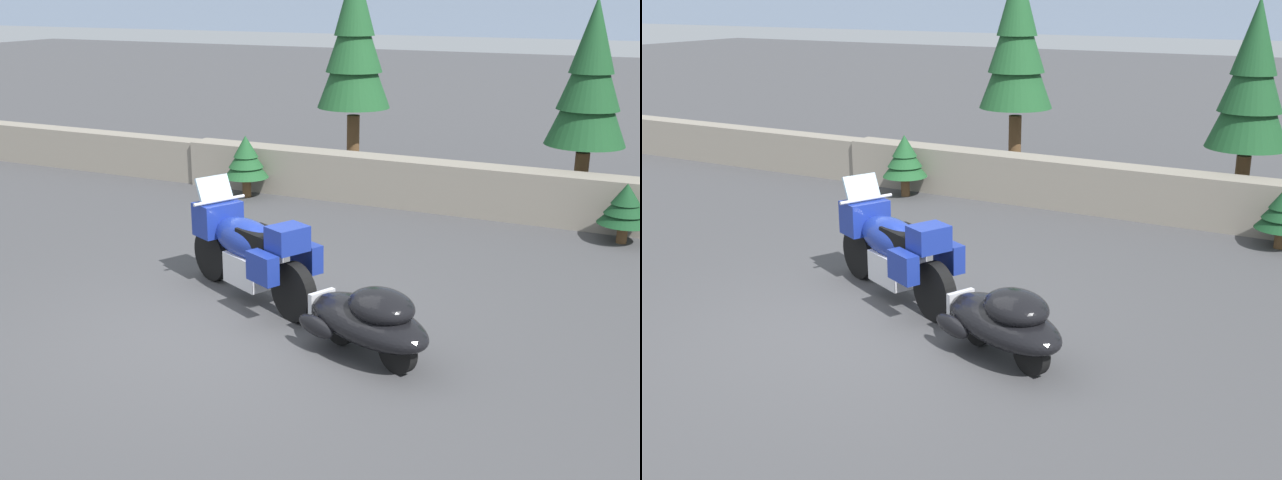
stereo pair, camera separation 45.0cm
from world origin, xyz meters
TOP-DOWN VIEW (x-y plane):
  - ground_plane at (0.00, 0.00)m, footprint 80.00×80.00m
  - stone_guard_wall at (0.40, 5.57)m, footprint 24.00×0.53m
  - touring_motorcycle at (-0.17, 0.85)m, footprint 2.15×1.32m
  - car_shaped_trailer at (1.66, -0.02)m, footprint 2.14×1.28m
  - pine_tree_secondary at (-1.64, 7.38)m, footprint 1.39×1.39m
  - pine_tree_far_right at (2.75, 6.43)m, footprint 1.26×1.26m
  - pine_sapling_near at (3.57, 4.96)m, footprint 0.74×0.74m
  - pine_sapling_farther at (-2.63, 4.96)m, footprint 0.78×0.78m

SIDE VIEW (x-z plane):
  - ground_plane at x=0.00m, z-range 0.00..0.00m
  - car_shaped_trailer at x=1.66m, z-range 0.03..0.79m
  - stone_guard_wall at x=0.40m, z-range -0.04..0.86m
  - pine_sapling_near at x=3.57m, z-range 0.11..0.98m
  - touring_motorcycle at x=-0.17m, z-range -0.04..1.29m
  - pine_sapling_farther at x=-2.63m, z-range 0.13..1.22m
  - pine_tree_far_right at x=2.75m, z-range 0.43..3.82m
  - pine_tree_secondary at x=-1.64m, z-range 0.51..4.54m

